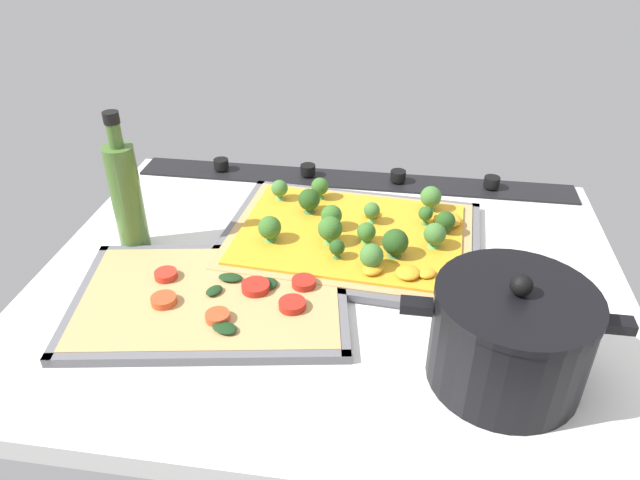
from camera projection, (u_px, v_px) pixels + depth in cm
name	position (u px, v px, depth cm)	size (l,w,h in cm)	color
ground_plane	(330.00, 284.00, 86.10)	(83.36, 67.36, 3.00)	silver
stove_control_panel	(352.00, 178.00, 110.16)	(80.02, 7.00, 2.60)	black
baking_tray_front	(350.00, 241.00, 92.41)	(41.06, 32.26, 1.30)	slate
broccoli_pizza	(355.00, 232.00, 91.42)	(38.50, 29.70, 5.75)	tan
baking_tray_back	(211.00, 300.00, 79.93)	(39.74, 29.94, 1.30)	slate
veggie_pizza_back	(214.00, 296.00, 79.50)	(36.97, 27.17, 1.90)	tan
cooking_pot	(510.00, 336.00, 65.46)	(24.44, 17.58, 14.20)	black
oil_bottle	(126.00, 195.00, 86.97)	(4.45, 4.45, 21.58)	#476B2D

